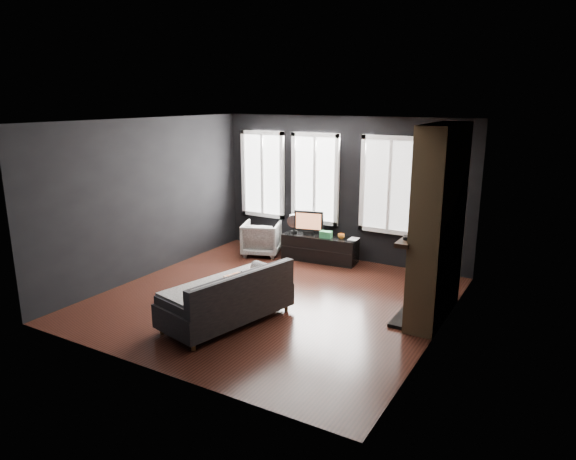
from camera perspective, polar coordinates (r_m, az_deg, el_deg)
The scene contains 18 objects.
floor at distance 8.01m, azimuth -1.71°, elevation -7.67°, with size 5.00×5.00×0.00m, color black.
ceiling at distance 7.42m, azimuth -1.87°, elevation 12.02°, with size 5.00×5.00×0.00m, color white.
wall_back at distance 9.77m, azimuth 5.99°, elevation 4.57°, with size 5.00×0.02×2.70m, color black.
wall_left at distance 9.15m, azimuth -15.24°, elevation 3.46°, with size 0.02×5.00×2.70m, color black.
wall_right at distance 6.66m, azimuth 16.80°, elevation -0.65°, with size 0.02×5.00×2.70m, color black.
windows at distance 9.80m, azimuth 3.62°, elevation 10.72°, with size 4.00×0.16×1.76m, color white, non-canonical shape.
fireplace at distance 7.28m, azimuth 16.40°, elevation 0.62°, with size 0.70×1.62×2.70m, color #93724C, non-canonical shape.
sofa at distance 7.15m, azimuth -6.85°, elevation -7.13°, with size 0.93×1.85×0.80m, color black, non-canonical shape.
stripe_pillow at distance 7.13m, azimuth -3.94°, elevation -5.60°, with size 0.08×0.34×0.34m, color gray.
armchair at distance 10.13m, azimuth -2.96°, elevation -0.75°, with size 0.70×0.66×0.72m, color silver.
media_console at distance 9.77m, azimuth 3.56°, elevation -2.03°, with size 1.43×0.45×0.49m, color black, non-canonical shape.
monitor at distance 9.77m, azimuth 2.32°, elevation 1.01°, with size 0.57×0.12×0.51m, color black, non-canonical shape.
desk_fan at distance 9.88m, azimuth 0.65°, elevation 0.76°, with size 0.26×0.26×0.37m, color #A0A0A0, non-canonical shape.
mug at distance 9.52m, azimuth 5.94°, elevation -0.61°, with size 0.13×0.10×0.13m, color orange.
book at distance 9.50m, azimuth 6.86°, elevation -0.33°, with size 0.17×0.02×0.23m, color tan.
storage_box at distance 9.58m, azimuth 4.24°, elevation -0.49°, with size 0.22×0.14×0.12m, color #2C7F47.
mantel_vase at distance 7.76m, azimuth 15.41°, elevation 1.37°, with size 0.19×0.20×0.19m, color yellow.
mantel_clock at distance 6.85m, azimuth 13.19°, elevation -0.87°, with size 0.13×0.13×0.04m, color black.
Camera 1 is at (3.92, -6.29, 3.02)m, focal length 32.00 mm.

